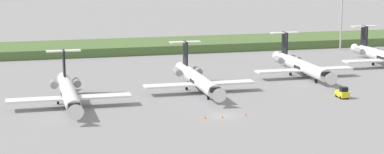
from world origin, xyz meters
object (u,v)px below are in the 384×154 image
at_px(regional_jet_second, 69,93).
at_px(baggage_tug, 343,93).
at_px(regional_jet_third, 198,79).
at_px(safety_cone_rear_marker, 245,114).
at_px(safety_cone_front_marker, 205,117).
at_px(antenna_mast, 342,10).
at_px(safety_cone_mid_marker, 222,116).
at_px(regional_jet_fifth, 384,56).
at_px(regional_jet_fourth, 302,66).

xyz_separation_m(regional_jet_second, baggage_tug, (52.55, -6.59, -1.53)).
xyz_separation_m(regional_jet_third, safety_cone_rear_marker, (2.86, -21.95, -2.26)).
relative_size(regional_jet_second, regional_jet_third, 1.00).
relative_size(regional_jet_third, safety_cone_front_marker, 56.36).
distance_m(antenna_mast, baggage_tug, 65.94).
height_order(baggage_tug, safety_cone_rear_marker, baggage_tug).
bearing_deg(antenna_mast, safety_cone_mid_marker, -129.66).
xyz_separation_m(regional_jet_fifth, safety_cone_rear_marker, (-49.66, -39.34, -2.26)).
relative_size(regional_jet_third, regional_jet_fourth, 1.00).
bearing_deg(safety_cone_mid_marker, antenna_mast, 50.34).
height_order(regional_jet_fifth, safety_cone_rear_marker, regional_jet_fifth).
xyz_separation_m(safety_cone_front_marker, safety_cone_mid_marker, (3.01, -0.46, 0.00)).
distance_m(regional_jet_third, antenna_mast, 71.53).
bearing_deg(regional_jet_fifth, regional_jet_fourth, -163.35).
bearing_deg(regional_jet_second, regional_jet_fourth, 16.92).
bearing_deg(regional_jet_third, antenna_mast, 39.66).
bearing_deg(regional_jet_fourth, safety_cone_front_marker, -134.91).
distance_m(regional_jet_third, regional_jet_fifth, 55.32).
xyz_separation_m(regional_jet_third, safety_cone_front_marker, (-4.56, -22.03, -2.26)).
xyz_separation_m(antenna_mast, safety_cone_rear_marker, (-51.78, -67.25, -11.17)).
xyz_separation_m(regional_jet_third, regional_jet_fourth, (27.18, 9.80, 0.00)).
xyz_separation_m(regional_jet_second, antenna_mast, (81.24, 51.86, 8.91)).
relative_size(baggage_tug, safety_cone_mid_marker, 5.82).
bearing_deg(safety_cone_front_marker, regional_jet_second, 144.94).
relative_size(regional_jet_fourth, antenna_mast, 1.12).
relative_size(regional_jet_second, safety_cone_mid_marker, 56.36).
relative_size(safety_cone_front_marker, safety_cone_mid_marker, 1.00).
height_order(regional_jet_second, safety_cone_mid_marker, regional_jet_second).
bearing_deg(safety_cone_mid_marker, safety_cone_rear_marker, 6.95).
xyz_separation_m(regional_jet_second, safety_cone_front_marker, (22.04, -15.47, -2.26)).
bearing_deg(safety_cone_front_marker, safety_cone_mid_marker, -8.65).
bearing_deg(regional_jet_second, regional_jet_fifth, 16.84).
bearing_deg(regional_jet_fifth, safety_cone_rear_marker, -141.62).
distance_m(regional_jet_fifth, antenna_mast, 29.38).
height_order(regional_jet_third, safety_cone_front_marker, regional_jet_third).
height_order(regional_jet_second, safety_cone_rear_marker, regional_jet_second).
height_order(regional_jet_second, baggage_tug, regional_jet_second).
bearing_deg(regional_jet_third, safety_cone_rear_marker, -82.58).
bearing_deg(regional_jet_fourth, safety_cone_mid_marker, -131.66).
height_order(regional_jet_third, safety_cone_rear_marker, regional_jet_third).
relative_size(regional_jet_fifth, safety_cone_rear_marker, 56.36).
distance_m(regional_jet_second, regional_jet_fifth, 82.67).
height_order(regional_jet_third, antenna_mast, antenna_mast).
xyz_separation_m(regional_jet_fifth, safety_cone_mid_marker, (-54.07, -39.87, -2.26)).
relative_size(regional_jet_third, safety_cone_mid_marker, 56.36).
relative_size(baggage_tug, safety_cone_front_marker, 5.82).
distance_m(regional_jet_second, baggage_tug, 52.99).
bearing_deg(regional_jet_fifth, safety_cone_mid_marker, -143.59).
distance_m(regional_jet_third, regional_jet_fourth, 28.89).
bearing_deg(baggage_tug, regional_jet_second, 172.86).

